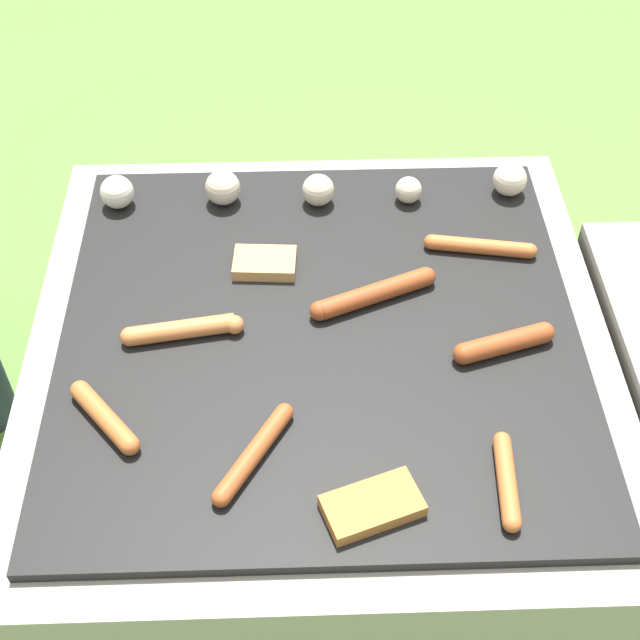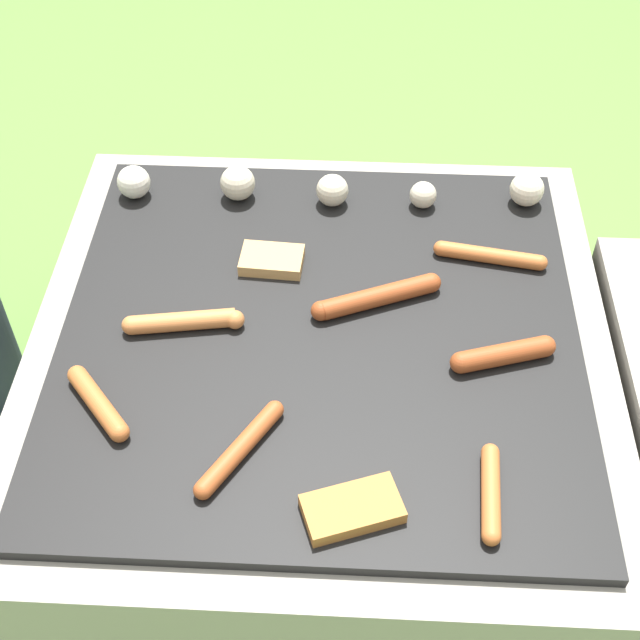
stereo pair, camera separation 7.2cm
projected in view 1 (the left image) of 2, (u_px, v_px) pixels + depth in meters
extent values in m
plane|color=#567F38|center=(320.00, 492.00, 1.65)|extent=(14.00, 14.00, 0.00)
cube|color=gray|center=(320.00, 423.00, 1.49)|extent=(0.87, 0.87, 0.43)
cube|color=black|center=(320.00, 333.00, 1.33)|extent=(0.77, 0.77, 0.02)
cylinder|color=#C6753D|center=(183.00, 329.00, 1.30)|extent=(0.16, 0.05, 0.03)
sphere|color=#C6753D|center=(130.00, 337.00, 1.29)|extent=(0.03, 0.03, 0.03)
sphere|color=#C6753D|center=(235.00, 322.00, 1.31)|extent=(0.03, 0.03, 0.03)
cylinder|color=#93421E|center=(374.00, 293.00, 1.35)|extent=(0.18, 0.10, 0.03)
sphere|color=#93421E|center=(426.00, 277.00, 1.38)|extent=(0.03, 0.03, 0.03)
sphere|color=#93421E|center=(321.00, 311.00, 1.33)|extent=(0.03, 0.03, 0.03)
cylinder|color=#A34C23|center=(254.00, 453.00, 1.16)|extent=(0.10, 0.14, 0.02)
sphere|color=#A34C23|center=(221.00, 498.00, 1.11)|extent=(0.02, 0.02, 0.02)
sphere|color=#A34C23|center=(284.00, 412.00, 1.20)|extent=(0.02, 0.02, 0.02)
cylinder|color=#B7602D|center=(507.00, 481.00, 1.13)|extent=(0.03, 0.12, 0.02)
sphere|color=#B7602D|center=(502.00, 441.00, 1.17)|extent=(0.02, 0.02, 0.02)
sphere|color=#B7602D|center=(512.00, 523.00, 1.09)|extent=(0.02, 0.02, 0.02)
cylinder|color=#93421E|center=(504.00, 343.00, 1.28)|extent=(0.13, 0.07, 0.03)
sphere|color=#93421E|center=(464.00, 354.00, 1.27)|extent=(0.03, 0.03, 0.03)
sphere|color=#93421E|center=(544.00, 333.00, 1.30)|extent=(0.03, 0.03, 0.03)
cylinder|color=#B7602D|center=(104.00, 417.00, 1.19)|extent=(0.10, 0.11, 0.03)
sphere|color=#B7602D|center=(130.00, 445.00, 1.16)|extent=(0.03, 0.03, 0.03)
sphere|color=#B7602D|center=(80.00, 390.00, 1.23)|extent=(0.03, 0.03, 0.03)
cylinder|color=#B7602D|center=(480.00, 246.00, 1.43)|extent=(0.16, 0.05, 0.02)
sphere|color=#B7602D|center=(530.00, 251.00, 1.42)|extent=(0.02, 0.02, 0.02)
sphere|color=#B7602D|center=(432.00, 242.00, 1.44)|extent=(0.02, 0.02, 0.02)
cube|color=#B27033|center=(372.00, 506.00, 1.11)|extent=(0.14, 0.10, 0.02)
cube|color=tan|center=(265.00, 263.00, 1.41)|extent=(0.10, 0.07, 0.02)
sphere|color=silver|center=(117.00, 192.00, 1.50)|extent=(0.06, 0.06, 0.06)
sphere|color=beige|center=(223.00, 188.00, 1.50)|extent=(0.06, 0.06, 0.06)
sphere|color=beige|center=(318.00, 190.00, 1.50)|extent=(0.05, 0.05, 0.05)
sphere|color=beige|center=(408.00, 190.00, 1.51)|extent=(0.05, 0.05, 0.05)
sphere|color=beige|center=(510.00, 179.00, 1.52)|extent=(0.06, 0.06, 0.06)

